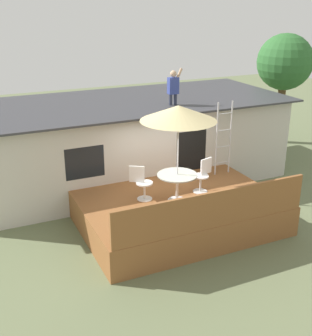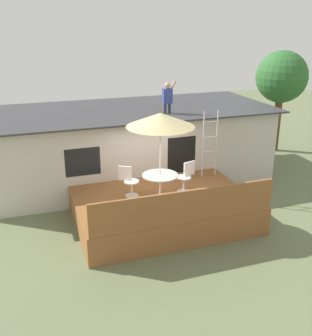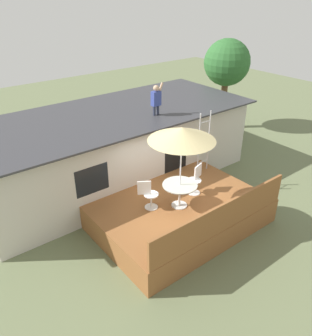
% 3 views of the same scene
% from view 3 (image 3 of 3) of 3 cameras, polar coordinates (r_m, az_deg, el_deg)
% --- Properties ---
extents(ground_plane, '(40.00, 40.00, 0.00)m').
position_cam_3_polar(ground_plane, '(11.18, 3.48, -8.93)').
color(ground_plane, '#66704C').
extents(house, '(10.50, 4.50, 2.68)m').
position_cam_3_polar(house, '(13.01, -6.81, 3.50)').
color(house, beige).
rests_on(house, ground).
extents(deck, '(5.10, 3.74, 0.80)m').
position_cam_3_polar(deck, '(10.95, 3.54, -7.27)').
color(deck, brown).
rests_on(deck, ground).
extents(deck_railing, '(5.00, 0.08, 0.90)m').
position_cam_3_polar(deck_railing, '(9.44, 11.05, -8.03)').
color(deck_railing, brown).
rests_on(deck_railing, deck).
extents(patio_table, '(1.04, 1.04, 0.74)m').
position_cam_3_polar(patio_table, '(10.21, 3.96, -3.51)').
color(patio_table, silver).
rests_on(patio_table, deck).
extents(patio_umbrella, '(1.90, 1.90, 2.54)m').
position_cam_3_polar(patio_umbrella, '(9.41, 4.31, 5.65)').
color(patio_umbrella, silver).
rests_on(patio_umbrella, deck).
extents(step_ladder, '(0.52, 0.04, 2.20)m').
position_cam_3_polar(step_ladder, '(12.04, 7.92, 4.23)').
color(step_ladder, silver).
rests_on(step_ladder, deck).
extents(person_figure, '(0.47, 0.20, 1.11)m').
position_cam_3_polar(person_figure, '(12.03, 0.05, 11.54)').
color(person_figure, '#33384C').
rests_on(person_figure, house).
extents(patio_chair_left, '(0.57, 0.45, 0.92)m').
position_cam_3_polar(patio_chair_left, '(10.17, -1.22, -4.43)').
color(patio_chair_left, silver).
rests_on(patio_chair_left, deck).
extents(patio_chair_right, '(0.61, 0.44, 0.92)m').
position_cam_3_polar(patio_chair_right, '(10.99, 6.57, -1.94)').
color(patio_chair_right, silver).
rests_on(patio_chair_right, deck).
extents(backyard_tree, '(2.25, 2.25, 4.49)m').
position_cam_3_polar(backyard_tree, '(17.83, 11.68, 16.61)').
color(backyard_tree, brown).
rests_on(backyard_tree, ground).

